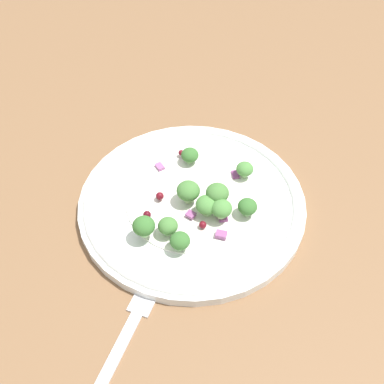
{
  "coord_description": "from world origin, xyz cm",
  "views": [
    {
      "loc": [
        20.34,
        -30.1,
        46.44
      ],
      "look_at": [
        -0.5,
        2.99,
        2.7
      ],
      "focal_mm": 46.37,
      "sensor_mm": 36.0,
      "label": 1
    }
  ],
  "objects_px": {
    "fork": "(117,353)",
    "broccoli_floret_2": "(222,209)",
    "broccoli_floret_1": "(190,155)",
    "broccoli_floret_0": "(245,169)",
    "plate": "(192,202)"
  },
  "relations": [
    {
      "from": "plate",
      "to": "broccoli_floret_2",
      "type": "distance_m",
      "value": 0.05
    },
    {
      "from": "plate",
      "to": "broccoli_floret_2",
      "type": "xyz_separation_m",
      "value": [
        0.04,
        -0.01,
        0.02
      ]
    },
    {
      "from": "broccoli_floret_1",
      "to": "fork",
      "type": "distance_m",
      "value": 0.26
    },
    {
      "from": "plate",
      "to": "fork",
      "type": "xyz_separation_m",
      "value": [
        0.04,
        -0.2,
        -0.01
      ]
    },
    {
      "from": "plate",
      "to": "broccoli_floret_0",
      "type": "height_order",
      "value": "broccoli_floret_0"
    },
    {
      "from": "plate",
      "to": "fork",
      "type": "bearing_deg",
      "value": -79.05
    },
    {
      "from": "broccoli_floret_2",
      "to": "broccoli_floret_0",
      "type": "bearing_deg",
      "value": 97.2
    },
    {
      "from": "broccoli_floret_0",
      "to": "broccoli_floret_1",
      "type": "xyz_separation_m",
      "value": [
        -0.07,
        -0.01,
        -0.0
      ]
    },
    {
      "from": "broccoli_floret_1",
      "to": "broccoli_floret_2",
      "type": "height_order",
      "value": "broccoli_floret_2"
    },
    {
      "from": "fork",
      "to": "broccoli_floret_2",
      "type": "bearing_deg",
      "value": 88.12
    },
    {
      "from": "broccoli_floret_1",
      "to": "broccoli_floret_0",
      "type": "bearing_deg",
      "value": 11.55
    },
    {
      "from": "broccoli_floret_0",
      "to": "broccoli_floret_2",
      "type": "height_order",
      "value": "broccoli_floret_2"
    },
    {
      "from": "broccoli_floret_1",
      "to": "broccoli_floret_2",
      "type": "distance_m",
      "value": 0.1
    },
    {
      "from": "fork",
      "to": "broccoli_floret_0",
      "type": "bearing_deg",
      "value": 90.68
    },
    {
      "from": "plate",
      "to": "broccoli_floret_0",
      "type": "relative_size",
      "value": 12.7
    }
  ]
}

